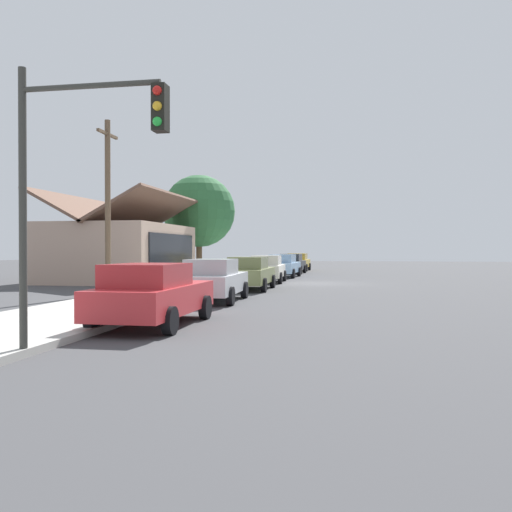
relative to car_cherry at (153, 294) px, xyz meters
name	(u,v)px	position (x,y,z in m)	size (l,w,h in m)	color
ground_plane	(315,283)	(18.00, -2.77, -0.82)	(120.00, 120.00, 0.00)	#424244
sidewalk_curb	(220,281)	(18.00, 2.83, -0.74)	(60.00, 4.20, 0.16)	#B2AFA8
car_cherry	(153,294)	(0.00, 0.00, 0.00)	(4.68, 2.09, 1.59)	red
car_silver	(214,280)	(6.48, 0.12, 0.00)	(4.77, 2.12, 1.59)	silver
car_olive	(250,273)	(12.47, -0.07, 0.00)	(4.86, 2.06, 1.59)	olive
car_ivory	(267,269)	(18.42, 0.04, 0.00)	(4.39, 2.11, 1.59)	silver
car_skyblue	(283,266)	(24.47, -0.12, 0.00)	(4.84, 2.11, 1.59)	#8CB7E0
car_charcoal	(292,264)	(30.33, -0.04, 0.00)	(4.41, 2.03, 1.59)	#2D3035
car_mustard	(298,262)	(36.19, 0.07, 0.00)	(4.66, 2.05, 1.59)	gold
storefront_building	(120,251)	(18.32, 9.21, 1.06)	(10.19, 7.02, 5.38)	tan
shade_tree	(199,211)	(25.92, 6.41, 3.97)	(5.37, 5.37, 7.49)	brown
traffic_light_main	(77,161)	(-4.21, -0.23, 2.67)	(0.37, 2.79, 5.20)	#383833
utility_pole_wooden	(108,203)	(8.75, 5.43, 3.11)	(1.80, 0.24, 7.50)	brown
fire_hydrant_red	(251,272)	(20.67, 1.43, -0.32)	(0.22, 0.22, 0.71)	red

